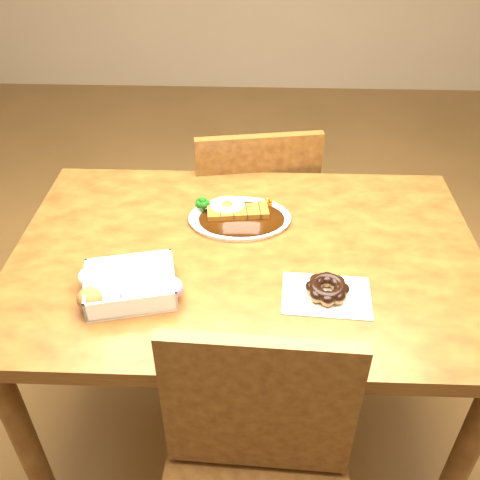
{
  "coord_description": "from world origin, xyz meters",
  "views": [
    {
      "loc": [
        0.02,
        -1.07,
        1.61
      ],
      "look_at": [
        -0.02,
        -0.03,
        0.81
      ],
      "focal_mm": 40.0,
      "sensor_mm": 36.0,
      "label": 1
    }
  ],
  "objects_px": {
    "donut_box": "(128,285)",
    "pon_de_ring": "(327,289)",
    "chair_far": "(252,218)",
    "table": "(247,280)",
    "katsu_curry_plate": "(238,216)"
  },
  "relations": [
    {
      "from": "chair_far",
      "to": "pon_de_ring",
      "type": "bearing_deg",
      "value": 95.36
    },
    {
      "from": "chair_far",
      "to": "katsu_curry_plate",
      "type": "xyz_separation_m",
      "value": [
        -0.04,
        -0.4,
        0.29
      ]
    },
    {
      "from": "pon_de_ring",
      "to": "table",
      "type": "bearing_deg",
      "value": 140.02
    },
    {
      "from": "chair_far",
      "to": "pon_de_ring",
      "type": "height_order",
      "value": "chair_far"
    },
    {
      "from": "donut_box",
      "to": "pon_de_ring",
      "type": "relative_size",
      "value": 1.17
    },
    {
      "from": "table",
      "to": "donut_box",
      "type": "bearing_deg",
      "value": -147.73
    },
    {
      "from": "donut_box",
      "to": "table",
      "type": "bearing_deg",
      "value": 32.27
    },
    {
      "from": "chair_far",
      "to": "pon_de_ring",
      "type": "relative_size",
      "value": 4.08
    },
    {
      "from": "katsu_curry_plate",
      "to": "donut_box",
      "type": "xyz_separation_m",
      "value": [
        -0.24,
        -0.31,
        0.01
      ]
    },
    {
      "from": "table",
      "to": "chair_far",
      "type": "bearing_deg",
      "value": 89.27
    },
    {
      "from": "table",
      "to": "pon_de_ring",
      "type": "bearing_deg",
      "value": -39.98
    },
    {
      "from": "table",
      "to": "donut_box",
      "type": "relative_size",
      "value": 4.82
    },
    {
      "from": "katsu_curry_plate",
      "to": "donut_box",
      "type": "bearing_deg",
      "value": -127.97
    },
    {
      "from": "donut_box",
      "to": "pon_de_ring",
      "type": "bearing_deg",
      "value": 1.4
    },
    {
      "from": "katsu_curry_plate",
      "to": "table",
      "type": "bearing_deg",
      "value": -78.41
    }
  ]
}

